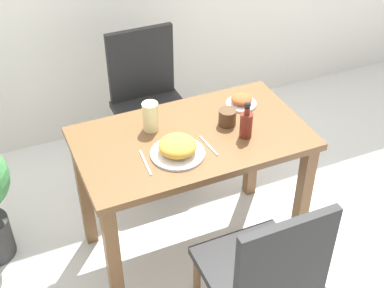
% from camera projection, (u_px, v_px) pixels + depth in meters
% --- Properties ---
extents(ground_plane, '(16.00, 16.00, 0.00)m').
position_uv_depth(ground_plane, '(192.00, 244.00, 2.94)').
color(ground_plane, silver).
extents(dining_table, '(1.09, 0.62, 0.74)m').
position_uv_depth(dining_table, '(192.00, 157.00, 2.57)').
color(dining_table, brown).
rests_on(dining_table, ground_plane).
extents(chair_near, '(0.42, 0.42, 0.92)m').
position_uv_depth(chair_near, '(265.00, 273.00, 2.12)').
color(chair_near, black).
rests_on(chair_near, ground_plane).
extents(chair_far, '(0.42, 0.42, 0.92)m').
position_uv_depth(chair_far, '(149.00, 98.00, 3.15)').
color(chair_far, black).
rests_on(chair_far, ground_plane).
extents(food_plate, '(0.24, 0.24, 0.09)m').
position_uv_depth(food_plate, '(178.00, 148.00, 2.35)').
color(food_plate, white).
rests_on(food_plate, dining_table).
extents(side_plate, '(0.15, 0.15, 0.06)m').
position_uv_depth(side_plate, '(241.00, 101.00, 2.68)').
color(side_plate, white).
rests_on(side_plate, dining_table).
extents(drink_cup, '(0.08, 0.08, 0.08)m').
position_uv_depth(drink_cup, '(227.00, 117.00, 2.54)').
color(drink_cup, '#4C331E').
rests_on(drink_cup, dining_table).
extents(juice_glass, '(0.08, 0.08, 0.14)m').
position_uv_depth(juice_glass, '(151.00, 116.00, 2.49)').
color(juice_glass, beige).
rests_on(juice_glass, dining_table).
extents(sauce_bottle, '(0.06, 0.06, 0.19)m').
position_uv_depth(sauce_bottle, '(246.00, 124.00, 2.44)').
color(sauce_bottle, maroon).
rests_on(sauce_bottle, dining_table).
extents(fork_utensil, '(0.02, 0.18, 0.00)m').
position_uv_depth(fork_utensil, '(145.00, 163.00, 2.33)').
color(fork_utensil, silver).
rests_on(fork_utensil, dining_table).
extents(spoon_utensil, '(0.02, 0.16, 0.00)m').
position_uv_depth(spoon_utensil, '(209.00, 146.00, 2.42)').
color(spoon_utensil, silver).
rests_on(spoon_utensil, dining_table).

